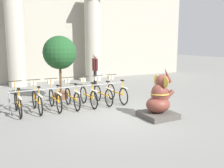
# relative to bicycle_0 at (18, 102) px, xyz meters

# --- Properties ---
(ground_plane) EXTENTS (60.00, 60.00, 0.00)m
(ground_plane) POSITION_rel_bicycle_0_xyz_m (2.99, -1.84, -0.41)
(ground_plane) COLOR slate
(building_facade) EXTENTS (20.00, 0.20, 6.00)m
(building_facade) POSITION_rel_bicycle_0_xyz_m (2.99, 6.76, 2.59)
(building_facade) COLOR #A39E8E
(building_facade) RESTS_ON ground_plane
(column_left) EXTENTS (1.22, 1.22, 5.16)m
(column_left) POSITION_rel_bicycle_0_xyz_m (0.73, 5.76, 2.21)
(column_left) COLOR #ADA899
(column_left) RESTS_ON ground_plane
(column_right) EXTENTS (1.22, 1.22, 5.16)m
(column_right) POSITION_rel_bicycle_0_xyz_m (5.25, 5.76, 2.21)
(column_right) COLOR #ADA899
(column_right) RESTS_ON ground_plane
(bike_rack) EXTENTS (4.42, 0.05, 0.77)m
(bike_rack) POSITION_rel_bicycle_0_xyz_m (1.91, 0.11, 0.21)
(bike_rack) COLOR gray
(bike_rack) RESTS_ON ground_plane
(bicycle_0) EXTENTS (0.48, 1.74, 1.09)m
(bicycle_0) POSITION_rel_bicycle_0_xyz_m (0.00, 0.00, 0.00)
(bicycle_0) COLOR black
(bicycle_0) RESTS_ON ground_plane
(bicycle_1) EXTENTS (0.48, 1.74, 1.09)m
(bicycle_1) POSITION_rel_bicycle_0_xyz_m (0.64, 0.03, 0.00)
(bicycle_1) COLOR black
(bicycle_1) RESTS_ON ground_plane
(bicycle_2) EXTENTS (0.48, 1.74, 1.09)m
(bicycle_2) POSITION_rel_bicycle_0_xyz_m (1.27, 0.02, 0.00)
(bicycle_2) COLOR black
(bicycle_2) RESTS_ON ground_plane
(bicycle_3) EXTENTS (0.48, 1.74, 1.09)m
(bicycle_3) POSITION_rel_bicycle_0_xyz_m (1.91, -0.00, 0.00)
(bicycle_3) COLOR black
(bicycle_3) RESTS_ON ground_plane
(bicycle_4) EXTENTS (0.48, 1.74, 1.09)m
(bicycle_4) POSITION_rel_bicycle_0_xyz_m (2.55, -0.04, 0.00)
(bicycle_4) COLOR black
(bicycle_4) RESTS_ON ground_plane
(bicycle_5) EXTENTS (0.48, 1.74, 1.09)m
(bicycle_5) POSITION_rel_bicycle_0_xyz_m (3.18, 0.00, 0.00)
(bicycle_5) COLOR black
(bicycle_5) RESTS_ON ground_plane
(bicycle_6) EXTENTS (0.48, 1.74, 1.09)m
(bicycle_6) POSITION_rel_bicycle_0_xyz_m (3.82, 0.01, 0.00)
(bicycle_6) COLOR black
(bicycle_6) RESTS_ON ground_plane
(elephant_statue) EXTENTS (1.04, 1.04, 1.64)m
(elephant_statue) POSITION_rel_bicycle_0_xyz_m (4.00, -2.53, 0.14)
(elephant_statue) COLOR #4C4742
(elephant_statue) RESTS_ON ground_plane
(person_pedestrian) EXTENTS (0.24, 0.47, 1.80)m
(person_pedestrian) POSITION_rel_bicycle_0_xyz_m (4.47, 3.65, 0.68)
(person_pedestrian) COLOR #28282D
(person_pedestrian) RESTS_ON ground_plane
(potted_tree) EXTENTS (1.40, 1.40, 2.69)m
(potted_tree) POSITION_rel_bicycle_0_xyz_m (1.95, 1.55, 1.50)
(potted_tree) COLOR brown
(potted_tree) RESTS_ON ground_plane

